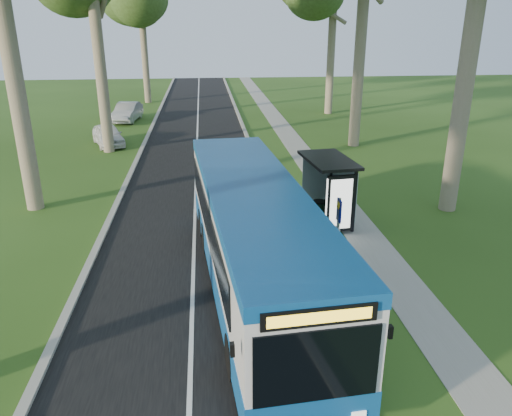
{
  "coord_description": "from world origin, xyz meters",
  "views": [
    {
      "loc": [
        -2.95,
        -13.48,
        7.78
      ],
      "look_at": [
        -1.26,
        2.78,
        1.6
      ],
      "focal_mm": 35.0,
      "sensor_mm": 36.0,
      "label": 1
    }
  ],
  "objects_px": {
    "car_white": "(108,135)",
    "car_silver": "(127,112)",
    "bus_shelter": "(334,181)",
    "litter_bin": "(319,212)",
    "bus": "(254,238)",
    "bus_stop_sign": "(338,231)"
  },
  "relations": [
    {
      "from": "bus_stop_sign",
      "to": "car_white",
      "type": "distance_m",
      "value": 22.17
    },
    {
      "from": "bus_stop_sign",
      "to": "bus",
      "type": "bearing_deg",
      "value": -176.56
    },
    {
      "from": "bus_stop_sign",
      "to": "car_silver",
      "type": "distance_m",
      "value": 29.76
    },
    {
      "from": "bus_stop_sign",
      "to": "bus_shelter",
      "type": "distance_m",
      "value": 4.73
    },
    {
      "from": "litter_bin",
      "to": "bus_stop_sign",
      "type": "bearing_deg",
      "value": -96.62
    },
    {
      "from": "litter_bin",
      "to": "car_silver",
      "type": "relative_size",
      "value": 0.21
    },
    {
      "from": "car_white",
      "to": "car_silver",
      "type": "distance_m",
      "value": 8.35
    },
    {
      "from": "bus",
      "to": "car_white",
      "type": "relative_size",
      "value": 3.18
    },
    {
      "from": "bus_shelter",
      "to": "car_silver",
      "type": "distance_m",
      "value": 25.92
    },
    {
      "from": "bus",
      "to": "car_white",
      "type": "xyz_separation_m",
      "value": [
        -7.7,
        19.83,
        -1.05
      ]
    },
    {
      "from": "bus",
      "to": "car_white",
      "type": "height_order",
      "value": "bus"
    },
    {
      "from": "car_white",
      "to": "litter_bin",
      "type": "bearing_deg",
      "value": -73.81
    },
    {
      "from": "bus",
      "to": "car_silver",
      "type": "xyz_separation_m",
      "value": [
        -7.56,
        28.18,
        -0.98
      ]
    },
    {
      "from": "bus",
      "to": "car_silver",
      "type": "distance_m",
      "value": 29.19
    },
    {
      "from": "bus_shelter",
      "to": "car_silver",
      "type": "bearing_deg",
      "value": 109.33
    },
    {
      "from": "bus",
      "to": "car_white",
      "type": "distance_m",
      "value": 21.3
    },
    {
      "from": "bus_stop_sign",
      "to": "bus_shelter",
      "type": "xyz_separation_m",
      "value": [
        1.05,
        4.61,
        0.14
      ]
    },
    {
      "from": "car_white",
      "to": "car_silver",
      "type": "xyz_separation_m",
      "value": [
        0.14,
        8.35,
        0.06
      ]
    },
    {
      "from": "bus_shelter",
      "to": "litter_bin",
      "type": "bearing_deg",
      "value": 149.59
    },
    {
      "from": "bus",
      "to": "bus_shelter",
      "type": "xyz_separation_m",
      "value": [
        3.64,
        4.83,
        0.15
      ]
    },
    {
      "from": "bus_shelter",
      "to": "car_white",
      "type": "xyz_separation_m",
      "value": [
        -11.34,
        15.0,
        -1.19
      ]
    },
    {
      "from": "litter_bin",
      "to": "bus_shelter",
      "type": "bearing_deg",
      "value": -24.11
    }
  ]
}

